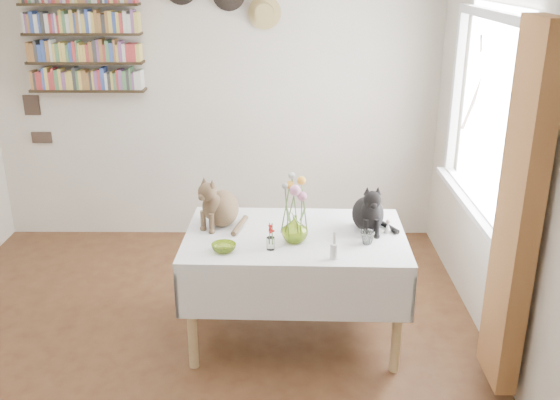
{
  "coord_description": "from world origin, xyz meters",
  "views": [
    {
      "loc": [
        0.62,
        -3.28,
        2.43
      ],
      "look_at": [
        0.59,
        0.36,
        1.05
      ],
      "focal_mm": 40.0,
      "sensor_mm": 36.0,
      "label": 1
    }
  ],
  "objects_px": {
    "dining_table": "(295,260)",
    "bookshelf_unit": "(83,38)",
    "black_cat": "(368,205)",
    "flower_vase": "(295,229)",
    "tabby_cat": "(222,199)"
  },
  "relations": [
    {
      "from": "dining_table",
      "to": "tabby_cat",
      "type": "distance_m",
      "value": 0.64
    },
    {
      "from": "dining_table",
      "to": "flower_vase",
      "type": "bearing_deg",
      "value": -92.96
    },
    {
      "from": "dining_table",
      "to": "bookshelf_unit",
      "type": "distance_m",
      "value": 2.77
    },
    {
      "from": "black_cat",
      "to": "flower_vase",
      "type": "distance_m",
      "value": 0.53
    },
    {
      "from": "bookshelf_unit",
      "to": "black_cat",
      "type": "bearing_deg",
      "value": -35.33
    },
    {
      "from": "dining_table",
      "to": "black_cat",
      "type": "distance_m",
      "value": 0.61
    },
    {
      "from": "dining_table",
      "to": "tabby_cat",
      "type": "xyz_separation_m",
      "value": [
        -0.49,
        0.16,
        0.38
      ]
    },
    {
      "from": "tabby_cat",
      "to": "flower_vase",
      "type": "height_order",
      "value": "tabby_cat"
    },
    {
      "from": "dining_table",
      "to": "black_cat",
      "type": "bearing_deg",
      "value": 10.11
    },
    {
      "from": "dining_table",
      "to": "black_cat",
      "type": "relative_size",
      "value": 4.24
    },
    {
      "from": "black_cat",
      "to": "bookshelf_unit",
      "type": "bearing_deg",
      "value": 141.75
    },
    {
      "from": "dining_table",
      "to": "flower_vase",
      "type": "relative_size",
      "value": 8.35
    },
    {
      "from": "tabby_cat",
      "to": "bookshelf_unit",
      "type": "bearing_deg",
      "value": 168.09
    },
    {
      "from": "black_cat",
      "to": "bookshelf_unit",
      "type": "distance_m",
      "value": 2.93
    },
    {
      "from": "tabby_cat",
      "to": "bookshelf_unit",
      "type": "xyz_separation_m",
      "value": [
        -1.3,
        1.54,
        0.88
      ]
    }
  ]
}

